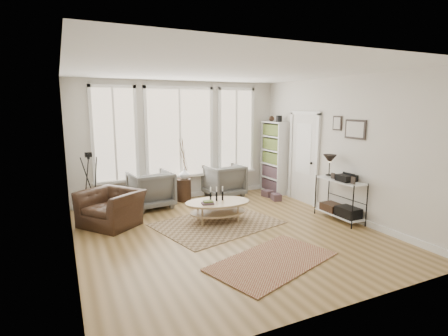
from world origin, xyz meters
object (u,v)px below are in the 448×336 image
accent_chair (111,208)px  coffee_table (217,206)px  armchair_right (223,180)px  bookcase (274,157)px  armchair_left (151,189)px  side_table (183,171)px  low_shelf (340,195)px

accent_chair → coffee_table: bearing=33.1°
armchair_right → coffee_table: bearing=54.9°
bookcase → armchair_left: (-3.32, 0.01, -0.54)m
accent_chair → bookcase: bearing=63.7°
bookcase → accent_chair: bearing=-168.5°
armchair_right → armchair_left: bearing=-0.7°
armchair_right → side_table: bearing=-7.9°
coffee_table → side_table: (-0.11, 1.78, 0.41)m
side_table → bookcase: bearing=-5.2°
low_shelf → armchair_left: low_shelf is taller
armchair_left → armchair_right: size_ratio=1.01×
side_table → accent_chair: 2.19m
accent_chair → side_table: bearing=82.9°
armchair_right → accent_chair: bearing=13.8°
bookcase → side_table: 2.48m
coffee_table → accent_chair: 2.08m
coffee_table → armchair_left: (-0.97, 1.56, 0.10)m
bookcase → low_shelf: bookcase is taller
side_table → armchair_left: bearing=-165.7°
coffee_table → side_table: side_table is taller
low_shelf → accent_chair: low_shelf is taller
bookcase → side_table: (-2.46, 0.22, -0.22)m
accent_chair → low_shelf: bearing=31.1°
bookcase → low_shelf: size_ratio=1.58×
low_shelf → armchair_left: size_ratio=1.41×
coffee_table → side_table: size_ratio=0.93×
coffee_table → armchair_right: armchair_right is taller
bookcase → accent_chair: size_ratio=1.94×
armchair_left → side_table: side_table is taller
bookcase → armchair_left: size_ratio=2.23×
side_table → low_shelf: bearing=-48.8°
coffee_table → accent_chair: bearing=160.9°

